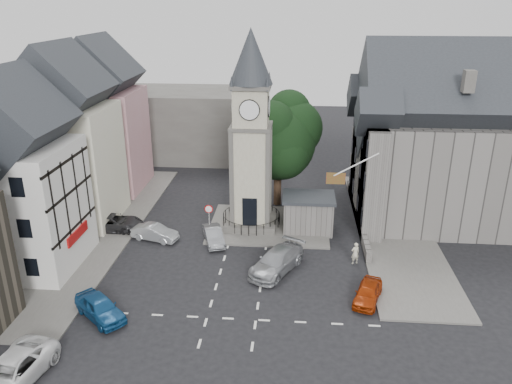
# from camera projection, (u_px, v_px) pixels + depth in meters

# --- Properties ---
(ground) EXTENTS (120.00, 120.00, 0.00)m
(ground) POSITION_uv_depth(u_px,v_px,m) (241.00, 273.00, 35.48)
(ground) COLOR black
(ground) RESTS_ON ground
(pavement_west) EXTENTS (6.00, 30.00, 0.14)m
(pavement_west) POSITION_uv_depth(u_px,v_px,m) (102.00, 229.00, 41.99)
(pavement_west) COLOR #595651
(pavement_west) RESTS_ON ground
(pavement_east) EXTENTS (6.00, 26.00, 0.14)m
(pavement_east) POSITION_uv_depth(u_px,v_px,m) (393.00, 229.00, 41.97)
(pavement_east) COLOR #595651
(pavement_east) RESTS_ON ground
(central_island) EXTENTS (10.00, 8.00, 0.16)m
(central_island) POSITION_uv_depth(u_px,v_px,m) (269.00, 225.00, 42.77)
(central_island) COLOR #595651
(central_island) RESTS_ON ground
(road_markings) EXTENTS (20.00, 8.00, 0.01)m
(road_markings) POSITION_uv_depth(u_px,v_px,m) (231.00, 319.00, 30.37)
(road_markings) COLOR silver
(road_markings) RESTS_ON ground
(clock_tower) EXTENTS (4.86, 4.86, 16.25)m
(clock_tower) POSITION_uv_depth(u_px,v_px,m) (251.00, 133.00, 39.97)
(clock_tower) COLOR #4C4944
(clock_tower) RESTS_ON ground
(stone_shelter) EXTENTS (4.30, 3.30, 3.08)m
(stone_shelter) POSITION_uv_depth(u_px,v_px,m) (308.00, 213.00, 41.52)
(stone_shelter) COLOR #615D59
(stone_shelter) RESTS_ON ground
(town_tree) EXTENTS (7.20, 7.20, 10.80)m
(town_tree) POSITION_uv_depth(u_px,v_px,m) (278.00, 132.00, 44.88)
(town_tree) COLOR black
(town_tree) RESTS_ON ground
(warning_sign_post) EXTENTS (0.70, 0.19, 2.85)m
(warning_sign_post) POSITION_uv_depth(u_px,v_px,m) (209.00, 214.00, 40.04)
(warning_sign_post) COLOR black
(warning_sign_post) RESTS_ON ground
(terrace_pink) EXTENTS (8.10, 7.60, 12.80)m
(terrace_pink) POSITION_uv_depth(u_px,v_px,m) (102.00, 125.00, 49.16)
(terrace_pink) COLOR #BE8287
(terrace_pink) RESTS_ON ground
(terrace_cream) EXTENTS (8.10, 7.60, 12.80)m
(terrace_cream) POSITION_uv_depth(u_px,v_px,m) (67.00, 147.00, 41.72)
(terrace_cream) COLOR beige
(terrace_cream) RESTS_ON ground
(terrace_tudor) EXTENTS (8.10, 7.60, 12.00)m
(terrace_tudor) POSITION_uv_depth(u_px,v_px,m) (18.00, 185.00, 34.44)
(terrace_tudor) COLOR silver
(terrace_tudor) RESTS_ON ground
(backdrop_west) EXTENTS (20.00, 10.00, 8.00)m
(backdrop_west) POSITION_uv_depth(u_px,v_px,m) (169.00, 123.00, 60.97)
(backdrop_west) COLOR #4C4944
(backdrop_west) RESTS_ON ground
(east_building) EXTENTS (14.40, 11.40, 12.60)m
(east_building) POSITION_uv_depth(u_px,v_px,m) (437.00, 150.00, 42.23)
(east_building) COLOR #615D59
(east_building) RESTS_ON ground
(east_boundary_wall) EXTENTS (0.40, 16.00, 0.90)m
(east_boundary_wall) POSITION_uv_depth(u_px,v_px,m) (357.00, 215.00, 43.90)
(east_boundary_wall) COLOR #615D59
(east_boundary_wall) RESTS_ON ground
(flagpole) EXTENTS (3.68, 0.10, 2.74)m
(flagpole) POSITION_uv_depth(u_px,v_px,m) (356.00, 165.00, 36.05)
(flagpole) COLOR white
(flagpole) RESTS_ON ground
(car_west_blue) EXTENTS (4.22, 3.96, 1.41)m
(car_west_blue) POSITION_uv_depth(u_px,v_px,m) (100.00, 307.00, 30.27)
(car_west_blue) COLOR navy
(car_west_blue) RESTS_ON ground
(car_west_silver) EXTENTS (4.04, 2.29, 1.26)m
(car_west_silver) POSITION_uv_depth(u_px,v_px,m) (155.00, 233.00, 40.12)
(car_west_silver) COLOR #A2A6AA
(car_west_silver) RESTS_ON ground
(car_west_grey) EXTENTS (5.02, 2.35, 1.39)m
(car_west_grey) POSITION_uv_depth(u_px,v_px,m) (113.00, 223.00, 41.75)
(car_west_grey) COLOR #2A2A2C
(car_west_grey) RESTS_ON ground
(car_island_silver) EXTENTS (2.45, 3.98, 1.24)m
(car_island_silver) POSITION_uv_depth(u_px,v_px,m) (213.00, 236.00, 39.65)
(car_island_silver) COLOR gray
(car_island_silver) RESTS_ON ground
(car_island_east) EXTENTS (4.42, 5.74, 1.55)m
(car_island_east) POSITION_uv_depth(u_px,v_px,m) (277.00, 261.00, 35.48)
(car_island_east) COLOR #929599
(car_island_east) RESTS_ON ground
(car_east_red) EXTENTS (2.52, 3.89, 1.23)m
(car_east_red) POSITION_uv_depth(u_px,v_px,m) (368.00, 292.00, 31.97)
(car_east_red) COLOR #9F2E08
(car_east_red) RESTS_ON ground
(van_sw_white) EXTENTS (3.35, 5.74, 1.50)m
(van_sw_white) POSITION_uv_depth(u_px,v_px,m) (10.00, 373.00, 24.91)
(van_sw_white) COLOR silver
(van_sw_white) RESTS_ON ground
(pedestrian) EXTENTS (0.73, 0.61, 1.70)m
(pedestrian) POSITION_uv_depth(u_px,v_px,m) (355.00, 253.00, 36.41)
(pedestrian) COLOR beige
(pedestrian) RESTS_ON ground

